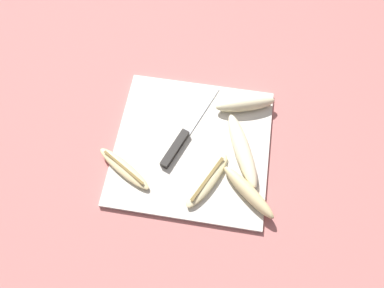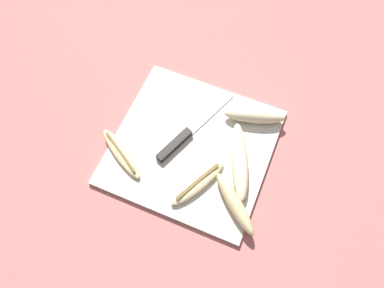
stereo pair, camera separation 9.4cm
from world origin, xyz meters
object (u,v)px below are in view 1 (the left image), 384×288
object	(u,v)px
knife	(181,140)
banana_bright_far	(242,149)
banana_ripe_center	(124,169)
banana_pale_long	(245,104)
banana_soft_right	(207,180)
banana_mellow_near	(248,192)

from	to	relation	value
knife	banana_bright_far	xyz separation A→B (m)	(0.16, -0.00, 0.01)
banana_ripe_center	banana_pale_long	size ratio (longest dim) A/B	0.97
knife	banana_soft_right	world-z (taller)	banana_soft_right
banana_soft_right	banana_pale_long	distance (m)	0.23
banana_soft_right	banana_pale_long	bearing A→B (deg)	72.84
banana_ripe_center	banana_pale_long	distance (m)	0.35
banana_ripe_center	knife	bearing A→B (deg)	38.67
knife	banana_mellow_near	xyz separation A→B (m)	(0.18, -0.11, 0.01)
banana_pale_long	banana_mellow_near	distance (m)	0.24
banana_ripe_center	banana_mellow_near	xyz separation A→B (m)	(0.30, -0.01, 0.01)
knife	banana_mellow_near	bearing A→B (deg)	-10.89
knife	banana_bright_far	bearing A→B (deg)	19.38
knife	banana_pale_long	bearing A→B (deg)	60.86
knife	banana_ripe_center	world-z (taller)	banana_ripe_center
banana_bright_far	banana_mellow_near	world-z (taller)	banana_bright_far
knife	banana_pale_long	size ratio (longest dim) A/B	1.60
banana_bright_far	banana_ripe_center	bearing A→B (deg)	-161.38
banana_pale_long	banana_mellow_near	world-z (taller)	banana_pale_long
banana_bright_far	banana_mellow_near	bearing A→B (deg)	-76.86
knife	banana_soft_right	distance (m)	0.13
banana_bright_far	banana_mellow_near	xyz separation A→B (m)	(0.03, -0.11, -0.00)
knife	banana_mellow_near	size ratio (longest dim) A/B	1.77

